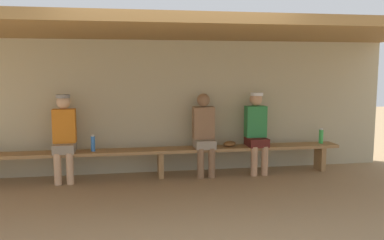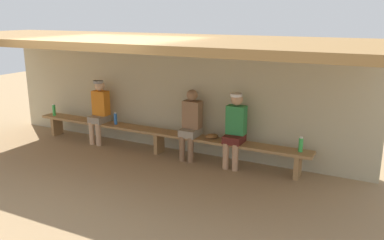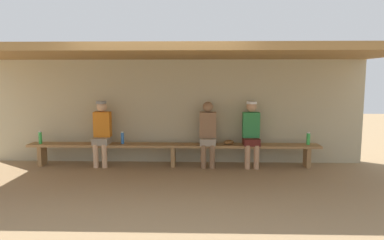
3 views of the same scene
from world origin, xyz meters
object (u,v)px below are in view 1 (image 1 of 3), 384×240
(player_in_blue, at_px, (64,134))
(player_rightmost, at_px, (256,129))
(bench, at_px, (160,153))
(water_bottle_blue, at_px, (321,136))
(baseball_glove_dark_brown, at_px, (230,144))
(player_near_post, at_px, (204,131))
(water_bottle_orange, at_px, (93,143))

(player_in_blue, bearing_deg, player_rightmost, 0.00)
(bench, xyz_separation_m, water_bottle_blue, (2.77, 0.03, 0.20))
(water_bottle_blue, relative_size, baseball_glove_dark_brown, 1.08)
(player_rightmost, xyz_separation_m, player_near_post, (-0.89, -0.00, -0.02))
(player_rightmost, relative_size, baseball_glove_dark_brown, 5.60)
(water_bottle_orange, relative_size, baseball_glove_dark_brown, 1.08)
(player_in_blue, relative_size, water_bottle_orange, 5.19)
(player_in_blue, xyz_separation_m, baseball_glove_dark_brown, (2.62, 0.01, -0.24))
(water_bottle_blue, bearing_deg, player_in_blue, -179.68)
(player_near_post, bearing_deg, player_rightmost, 0.03)
(bench, xyz_separation_m, player_rightmost, (1.60, 0.00, 0.36))
(bench, height_order, player_rightmost, player_rightmost)
(player_near_post, distance_m, water_bottle_orange, 1.77)
(water_bottle_blue, relative_size, water_bottle_orange, 1.00)
(player_in_blue, bearing_deg, water_bottle_blue, 0.32)
(player_rightmost, height_order, baseball_glove_dark_brown, player_rightmost)
(player_near_post, distance_m, water_bottle_blue, 2.06)
(player_near_post, xyz_separation_m, player_in_blue, (-2.19, 0.00, 0.02))
(bench, bearing_deg, water_bottle_blue, 0.56)
(player_near_post, bearing_deg, water_bottle_blue, 0.67)
(water_bottle_orange, bearing_deg, water_bottle_blue, 0.52)
(player_rightmost, height_order, water_bottle_blue, player_rightmost)
(player_rightmost, relative_size, water_bottle_blue, 5.21)
(baseball_glove_dark_brown, bearing_deg, player_in_blue, 143.32)
(player_rightmost, distance_m, player_near_post, 0.89)
(player_rightmost, height_order, water_bottle_orange, player_rightmost)
(baseball_glove_dark_brown, bearing_deg, player_near_post, 144.37)
(water_bottle_blue, distance_m, water_bottle_orange, 3.82)
(water_bottle_blue, bearing_deg, player_near_post, -179.33)
(player_rightmost, height_order, player_in_blue, same)
(player_near_post, distance_m, baseball_glove_dark_brown, 0.49)
(player_near_post, height_order, water_bottle_blue, player_near_post)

